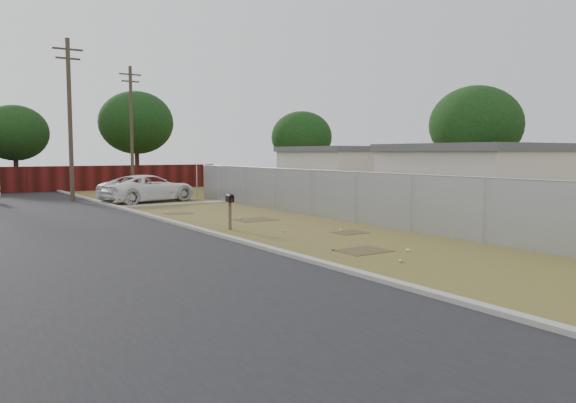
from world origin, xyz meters
TOP-DOWN VIEW (x-y plane):
  - ground at (0.00, 0.00)m, footprint 120.00×120.00m
  - street at (-6.76, 8.05)m, footprint 15.10×60.00m
  - chainlink_fence at (3.12, 1.03)m, footprint 0.10×27.06m
  - privacy_fence at (-6.00, 25.00)m, footprint 30.00×0.12m
  - utility_poles at (-3.67, 20.67)m, footprint 12.60×8.24m
  - houses at (9.70, 3.13)m, footprint 9.30×17.24m
  - horizon_trees at (0.84, 23.56)m, footprint 33.32×31.94m
  - mailbox at (-1.90, 0.92)m, footprint 0.30×0.56m
  - pickup_truck at (-0.46, 13.55)m, footprint 5.94×3.99m
  - scattered_litter at (-0.33, -2.62)m, footprint 2.75×10.51m

SIDE VIEW (x-z plane):
  - ground at x=0.00m, z-range 0.00..0.00m
  - street at x=-6.76m, z-range -0.04..0.08m
  - scattered_litter at x=-0.33m, z-range 0.01..0.08m
  - pickup_truck at x=-0.46m, z-range 0.00..1.51m
  - chainlink_fence at x=3.12m, z-range -0.21..1.81m
  - privacy_fence at x=-6.00m, z-range 0.00..1.80m
  - mailbox at x=-1.90m, z-range 0.37..1.66m
  - houses at x=9.70m, z-range 0.01..3.11m
  - horizon_trees at x=0.84m, z-range 0.74..8.52m
  - utility_poles at x=-3.67m, z-range 0.19..9.19m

